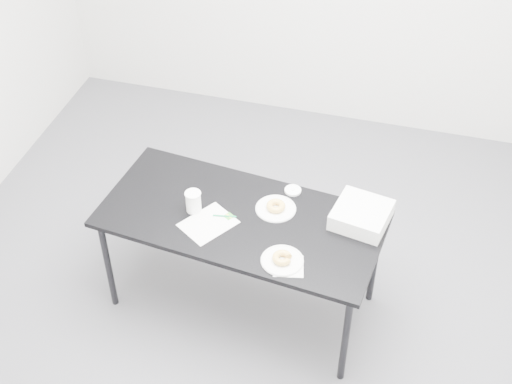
% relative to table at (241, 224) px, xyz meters
% --- Properties ---
extents(floor, '(4.00, 4.00, 0.00)m').
position_rel_table_xyz_m(floor, '(0.05, 0.01, -0.63)').
color(floor, '#4F4F54').
rests_on(floor, ground).
extents(table, '(1.57, 0.87, 0.69)m').
position_rel_table_xyz_m(table, '(0.00, 0.00, 0.00)').
color(table, black).
rests_on(table, floor).
extents(scorecard, '(0.32, 0.34, 0.00)m').
position_rel_table_xyz_m(scorecard, '(-0.15, -0.10, 0.05)').
color(scorecard, white).
rests_on(scorecard, table).
extents(logo_patch, '(0.06, 0.06, 0.00)m').
position_rel_table_xyz_m(logo_patch, '(-0.06, -0.02, 0.06)').
color(logo_patch, green).
rests_on(logo_patch, scorecard).
extents(pen, '(0.12, 0.03, 0.01)m').
position_rel_table_xyz_m(pen, '(-0.08, -0.02, 0.06)').
color(pen, '#0B7D45').
rests_on(pen, scorecard).
extents(napkin, '(0.18, 0.18, 0.00)m').
position_rel_table_xyz_m(napkin, '(0.33, -0.28, 0.05)').
color(napkin, white).
rests_on(napkin, table).
extents(plate_near, '(0.21, 0.21, 0.01)m').
position_rel_table_xyz_m(plate_near, '(0.29, -0.26, 0.06)').
color(plate_near, white).
rests_on(plate_near, napkin).
extents(donut_near, '(0.11, 0.11, 0.03)m').
position_rel_table_xyz_m(donut_near, '(0.29, -0.26, 0.08)').
color(donut_near, gold).
rests_on(donut_near, plate_near).
extents(plate_far, '(0.22, 0.22, 0.01)m').
position_rel_table_xyz_m(plate_far, '(0.16, 0.11, 0.05)').
color(plate_far, white).
rests_on(plate_far, table).
extents(donut_far, '(0.11, 0.11, 0.03)m').
position_rel_table_xyz_m(donut_far, '(0.16, 0.11, 0.07)').
color(donut_far, gold).
rests_on(donut_far, plate_far).
extents(coffee_cup, '(0.08, 0.08, 0.12)m').
position_rel_table_xyz_m(coffee_cup, '(-0.26, -0.02, 0.11)').
color(coffee_cup, white).
rests_on(coffee_cup, table).
extents(cup_lid, '(0.09, 0.09, 0.01)m').
position_rel_table_xyz_m(cup_lid, '(0.22, 0.27, 0.06)').
color(cup_lid, white).
rests_on(cup_lid, table).
extents(bakery_box, '(0.33, 0.33, 0.09)m').
position_rel_table_xyz_m(bakery_box, '(0.62, 0.13, 0.10)').
color(bakery_box, white).
rests_on(bakery_box, table).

